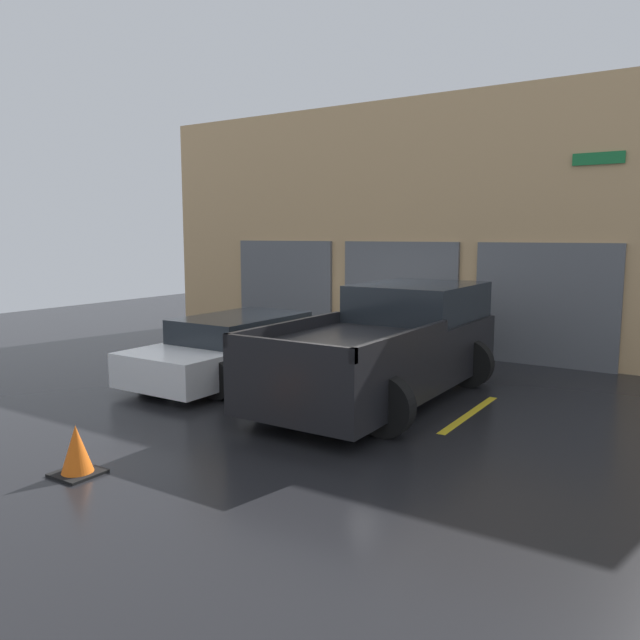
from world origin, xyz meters
The scene contains 8 objects.
ground_plane centered at (0.00, 0.00, 0.00)m, with size 28.00×28.00×0.00m, color black.
shophouse_building centered at (-0.01, 3.29, 2.69)m, with size 13.69×0.68×5.49m.
pickup_truck centered at (1.45, -0.80, 0.82)m, with size 2.55×5.08×1.74m.
sedan_white centered at (-1.45, -1.05, 0.54)m, with size 2.12×4.33×1.12m.
parking_stripe_far_left centered at (-2.91, -1.08, 0.00)m, with size 0.12×2.20×0.01m, color gold.
parking_stripe_left centered at (0.00, -1.08, 0.00)m, with size 0.12×2.20×0.01m, color gold.
parking_stripe_centre centered at (2.91, -1.08, 0.00)m, with size 0.12×2.20×0.01m, color gold.
traffic_cone centered at (0.12, -5.60, 0.25)m, with size 0.47×0.47×0.55m.
Camera 1 is at (5.84, -9.59, 2.58)m, focal length 35.00 mm.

